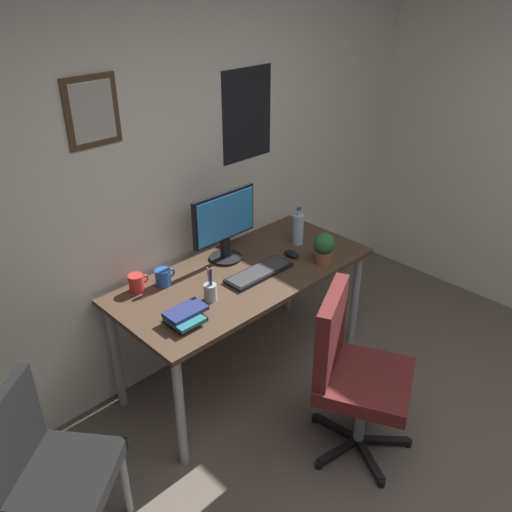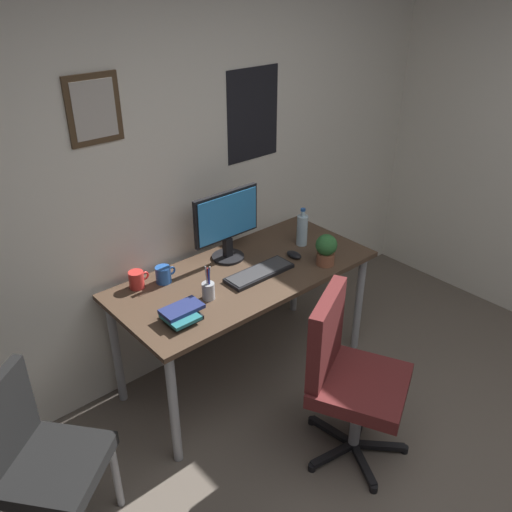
# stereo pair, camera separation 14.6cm
# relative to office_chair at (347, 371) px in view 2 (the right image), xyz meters

# --- Properties ---
(wall_back) EXTENTS (4.40, 0.10, 2.60)m
(wall_back) POSITION_rel_office_chair_xyz_m (-0.13, 1.25, 0.77)
(wall_back) COLOR silver
(wall_back) RESTS_ON ground_plane
(desk) EXTENTS (1.59, 0.72, 0.75)m
(desk) POSITION_rel_office_chair_xyz_m (0.00, 0.81, 0.15)
(desk) COLOR #4C3828
(desk) RESTS_ON ground_plane
(office_chair) EXTENTS (0.61, 0.61, 0.95)m
(office_chair) POSITION_rel_office_chair_xyz_m (0.00, 0.00, 0.00)
(office_chair) COLOR #591E1E
(office_chair) RESTS_ON ground_plane
(side_chair) EXTENTS (0.59, 0.59, 0.88)m
(side_chair) POSITION_rel_office_chair_xyz_m (-1.40, 0.54, -0.03)
(side_chair) COLOR black
(side_chair) RESTS_ON ground_plane
(monitor) EXTENTS (0.46, 0.20, 0.43)m
(monitor) POSITION_rel_office_chair_xyz_m (0.04, 1.01, 0.46)
(monitor) COLOR black
(monitor) RESTS_ON desk
(keyboard) EXTENTS (0.43, 0.15, 0.03)m
(keyboard) POSITION_rel_office_chair_xyz_m (0.05, 0.73, 0.24)
(keyboard) COLOR black
(keyboard) RESTS_ON desk
(computer_mouse) EXTENTS (0.06, 0.11, 0.04)m
(computer_mouse) POSITION_rel_office_chair_xyz_m (0.35, 0.75, 0.24)
(computer_mouse) COLOR black
(computer_mouse) RESTS_ON desk
(water_bottle) EXTENTS (0.07, 0.07, 0.25)m
(water_bottle) POSITION_rel_office_chair_xyz_m (0.51, 0.84, 0.33)
(water_bottle) COLOR silver
(water_bottle) RESTS_ON desk
(coffee_mug_near) EXTENTS (0.13, 0.09, 0.10)m
(coffee_mug_near) POSITION_rel_office_chair_xyz_m (-0.41, 1.03, 0.27)
(coffee_mug_near) COLOR #2659B2
(coffee_mug_near) RESTS_ON desk
(coffee_mug_far) EXTENTS (0.12, 0.09, 0.10)m
(coffee_mug_far) POSITION_rel_office_chair_xyz_m (-0.56, 1.08, 0.28)
(coffee_mug_far) COLOR red
(coffee_mug_far) RESTS_ON desk
(potted_plant) EXTENTS (0.13, 0.13, 0.20)m
(potted_plant) POSITION_rel_office_chair_xyz_m (0.43, 0.57, 0.33)
(potted_plant) COLOR brown
(potted_plant) RESTS_ON desk
(pen_cup) EXTENTS (0.07, 0.07, 0.20)m
(pen_cup) POSITION_rel_office_chair_xyz_m (-0.32, 0.72, 0.28)
(pen_cup) COLOR #9EA0A5
(pen_cup) RESTS_ON desk
(book_stack_left) EXTENTS (0.22, 0.19, 0.06)m
(book_stack_left) POSITION_rel_office_chair_xyz_m (-0.54, 0.66, 0.26)
(book_stack_left) COLOR black
(book_stack_left) RESTS_ON desk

